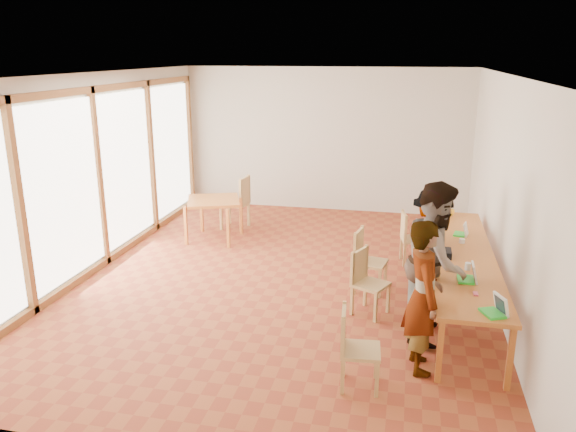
{
  "coord_description": "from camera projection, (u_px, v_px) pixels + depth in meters",
  "views": [
    {
      "loc": [
        1.72,
        -7.69,
        3.3
      ],
      "look_at": [
        0.14,
        -0.39,
        1.1
      ],
      "focal_mm": 35.0,
      "sensor_mm": 36.0,
      "label": 1
    }
  ],
  "objects": [
    {
      "name": "ceiling",
      "position": [
        284.0,
        72.0,
        7.64
      ],
      "size": [
        6.0,
        8.0,
        0.04
      ],
      "primitive_type": "cube",
      "color": "white",
      "rests_on": "wall_back"
    },
    {
      "name": "green_bottle",
      "position": [
        443.0,
        207.0,
        9.05
      ],
      "size": [
        0.07,
        0.07,
        0.28
      ],
      "primitive_type": "cylinder",
      "color": "#247B36",
      "rests_on": "communal_table"
    },
    {
      "name": "wall_front",
      "position": [
        171.0,
        294.0,
        4.31
      ],
      "size": [
        6.0,
        0.1,
        3.0
      ],
      "primitive_type": "cube",
      "color": "beige",
      "rests_on": "ground"
    },
    {
      "name": "chair_near",
      "position": [
        352.0,
        340.0,
        5.62
      ],
      "size": [
        0.43,
        0.43,
        0.45
      ],
      "rotation": [
        0.0,
        0.0,
        0.08
      ],
      "color": "tan",
      "rests_on": "ground"
    },
    {
      "name": "person_mid",
      "position": [
        436.0,
        261.0,
        6.53
      ],
      "size": [
        0.82,
        1.0,
        1.89
      ],
      "primitive_type": "imported",
      "rotation": [
        0.0,
        0.0,
        1.46
      ],
      "color": "gray",
      "rests_on": "ground"
    },
    {
      "name": "chair_mid",
      "position": [
        365.0,
        275.0,
        7.25
      ],
      "size": [
        0.53,
        0.53,
        0.46
      ],
      "rotation": [
        0.0,
        0.0,
        -0.43
      ],
      "color": "tan",
      "rests_on": "ground"
    },
    {
      "name": "side_table",
      "position": [
        214.0,
        204.0,
        10.06
      ],
      "size": [
        0.9,
        0.9,
        0.75
      ],
      "rotation": [
        0.0,
        0.0,
        0.35
      ],
      "color": "#C0652A",
      "rests_on": "ground"
    },
    {
      "name": "yellow_mug",
      "position": [
        450.0,
        212.0,
        9.04
      ],
      "size": [
        0.16,
        0.16,
        0.1
      ],
      "primitive_type": "imported",
      "rotation": [
        0.0,
        0.0,
        -0.29
      ],
      "color": "yellow",
      "rests_on": "communal_table"
    },
    {
      "name": "wall_back",
      "position": [
        325.0,
        140.0,
        11.82
      ],
      "size": [
        6.0,
        0.1,
        3.0
      ],
      "primitive_type": "cube",
      "color": "beige",
      "rests_on": "ground"
    },
    {
      "name": "condiment_cup",
      "position": [
        462.0,
        241.0,
        7.75
      ],
      "size": [
        0.08,
        0.08,
        0.06
      ],
      "primitive_type": "cylinder",
      "color": "white",
      "rests_on": "communal_table"
    },
    {
      "name": "window_wall",
      "position": [
        97.0,
        172.0,
        8.67
      ],
      "size": [
        0.1,
        8.0,
        3.0
      ],
      "primitive_type": "cube",
      "color": "white",
      "rests_on": "ground"
    },
    {
      "name": "laptop_near",
      "position": [
        497.0,
        309.0,
        5.64
      ],
      "size": [
        0.29,
        0.3,
        0.21
      ],
      "rotation": [
        0.0,
        0.0,
        0.41
      ],
      "color": "#2AD733",
      "rests_on": "communal_table"
    },
    {
      "name": "chair_far",
      "position": [
        364.0,
        254.0,
        7.92
      ],
      "size": [
        0.48,
        0.48,
        0.48
      ],
      "rotation": [
        0.0,
        0.0,
        -0.18
      ],
      "color": "tan",
      "rests_on": "ground"
    },
    {
      "name": "person_far",
      "position": [
        430.0,
        243.0,
        7.72
      ],
      "size": [
        0.88,
        1.12,
        1.53
      ],
      "primitive_type": "imported",
      "rotation": [
        0.0,
        0.0,
        1.93
      ],
      "color": "gray",
      "rests_on": "ground"
    },
    {
      "name": "clear_glass",
      "position": [
        468.0,
        266.0,
        6.79
      ],
      "size": [
        0.07,
        0.07,
        0.09
      ],
      "primitive_type": "cylinder",
      "color": "silver",
      "rests_on": "communal_table"
    },
    {
      "name": "laptop_far",
      "position": [
        463.0,
        232.0,
        8.07
      ],
      "size": [
        0.23,
        0.25,
        0.19
      ],
      "rotation": [
        0.0,
        0.0,
        -0.21
      ],
      "color": "#2AD733",
      "rests_on": "communal_table"
    },
    {
      "name": "chair_spare",
      "position": [
        240.0,
        197.0,
        10.71
      ],
      "size": [
        0.51,
        0.51,
        0.54
      ],
      "rotation": [
        0.0,
        0.0,
        3.05
      ],
      "color": "tan",
      "rests_on": "ground"
    },
    {
      "name": "pink_phone",
      "position": [
        476.0,
        294.0,
        6.11
      ],
      "size": [
        0.05,
        0.1,
        0.01
      ],
      "primitive_type": "cube",
      "color": "#F15379",
      "rests_on": "communal_table"
    },
    {
      "name": "chair_empty",
      "position": [
        409.0,
        232.0,
        8.95
      ],
      "size": [
        0.46,
        0.46,
        0.45
      ],
      "rotation": [
        0.0,
        0.0,
        0.18
      ],
      "color": "tan",
      "rests_on": "ground"
    },
    {
      "name": "black_pouch",
      "position": [
        445.0,
        253.0,
        7.23
      ],
      "size": [
        0.16,
        0.26,
        0.09
      ],
      "primitive_type": "cube",
      "color": "black",
      "rests_on": "communal_table"
    },
    {
      "name": "communal_table",
      "position": [
        462.0,
        256.0,
        7.38
      ],
      "size": [
        0.8,
        4.0,
        0.75
      ],
      "color": "#C0652A",
      "rests_on": "ground"
    },
    {
      "name": "laptop_mid",
      "position": [
        470.0,
        276.0,
        6.46
      ],
      "size": [
        0.22,
        0.26,
        0.21
      ],
      "rotation": [
        0.0,
        0.0,
        -0.01
      ],
      "color": "#2AD733",
      "rests_on": "communal_table"
    },
    {
      "name": "wall_right",
      "position": [
        504.0,
        192.0,
        7.46
      ],
      "size": [
        0.1,
        8.0,
        3.0
      ],
      "primitive_type": "cube",
      "color": "beige",
      "rests_on": "ground"
    },
    {
      "name": "ground",
      "position": [
        284.0,
        278.0,
        8.49
      ],
      "size": [
        8.0,
        8.0,
        0.0
      ],
      "primitive_type": "plane",
      "color": "#954624",
      "rests_on": "ground"
    },
    {
      "name": "person_near",
      "position": [
        423.0,
        297.0,
        5.86
      ],
      "size": [
        0.51,
        0.68,
        1.67
      ],
      "primitive_type": "imported",
      "rotation": [
        0.0,
        0.0,
        1.77
      ],
      "color": "gray",
      "rests_on": "ground"
    }
  ]
}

